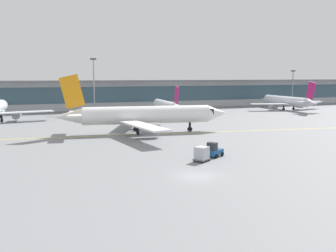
# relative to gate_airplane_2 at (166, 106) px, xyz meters

# --- Properties ---
(ground_plane) EXTENTS (400.00, 400.00, 0.00)m
(ground_plane) POSITION_rel_gate_airplane_2_xyz_m (-18.08, -63.32, -2.55)
(ground_plane) COLOR gray
(taxiway_centreline_stripe) EXTENTS (109.29, 13.20, 0.01)m
(taxiway_centreline_stripe) POSITION_rel_gate_airplane_2_xyz_m (-14.58, -33.15, -2.55)
(taxiway_centreline_stripe) COLOR yellow
(taxiway_centreline_stripe) RESTS_ON ground_plane
(terminal_concourse) EXTENTS (220.68, 11.00, 9.60)m
(terminal_concourse) POSITION_rel_gate_airplane_2_xyz_m (-18.08, 23.17, 2.36)
(terminal_concourse) COLOR #B2B7BC
(terminal_concourse) RESTS_ON ground_plane
(gate_airplane_2) EXTENTS (23.88, 25.70, 8.51)m
(gate_airplane_2) POSITION_rel_gate_airplane_2_xyz_m (0.00, 0.00, 0.00)
(gate_airplane_2) COLOR white
(gate_airplane_2) RESTS_ON ground_plane
(gate_airplane_3) EXTENTS (26.58, 28.48, 9.46)m
(gate_airplane_3) POSITION_rel_gate_airplane_2_xyz_m (41.87, 1.01, 0.29)
(gate_airplane_3) COLOR silver
(gate_airplane_3) RESTS_ON ground_plane
(taxiing_regional_jet) EXTENTS (34.46, 31.83, 11.41)m
(taxiing_regional_jet) POSITION_rel_gate_airplane_2_xyz_m (-15.02, -31.09, 0.87)
(taxiing_regional_jet) COLOR white
(taxiing_regional_jet) RESTS_ON ground_plane
(baggage_tug) EXTENTS (2.94, 2.63, 2.10)m
(baggage_tug) POSITION_rel_gate_airplane_2_xyz_m (-11.90, -55.01, -1.66)
(baggage_tug) COLOR #194C8C
(baggage_tug) RESTS_ON ground_plane
(cargo_dolly_lead) EXTENTS (2.64, 2.51, 1.94)m
(cargo_dolly_lead) POSITION_rel_gate_airplane_2_xyz_m (-14.58, -56.85, -1.50)
(cargo_dolly_lead) COLOR #595B60
(cargo_dolly_lead) RESTS_ON ground_plane
(apron_light_mast_1) EXTENTS (1.80, 0.36, 16.23)m
(apron_light_mast_1) POSITION_rel_gate_airplane_2_xyz_m (-18.44, 13.35, 6.26)
(apron_light_mast_1) COLOR gray
(apron_light_mast_1) RESTS_ON ground_plane
(apron_light_mast_2) EXTENTS (1.80, 0.36, 13.01)m
(apron_light_mast_2) POSITION_rel_gate_airplane_2_xyz_m (55.30, 15.59, 4.63)
(apron_light_mast_2) COLOR gray
(apron_light_mast_2) RESTS_ON ground_plane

